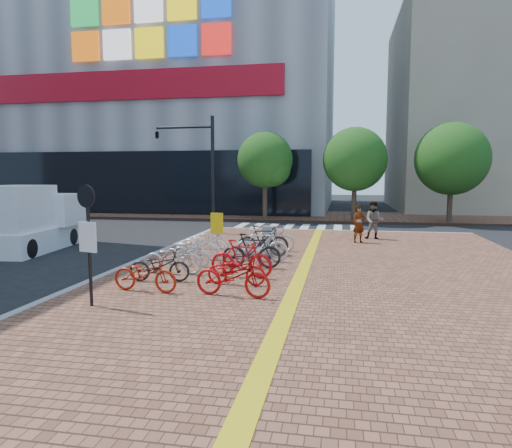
% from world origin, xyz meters
% --- Properties ---
extents(ground, '(120.00, 120.00, 0.00)m').
position_xyz_m(ground, '(0.00, 0.00, 0.00)').
color(ground, black).
rests_on(ground, ground).
extents(sidewalk, '(14.00, 34.00, 0.15)m').
position_xyz_m(sidewalk, '(3.00, -5.00, 0.07)').
color(sidewalk, brown).
rests_on(sidewalk, ground).
extents(tactile_strip, '(0.40, 34.00, 0.01)m').
position_xyz_m(tactile_strip, '(2.00, -5.00, 0.16)').
color(tactile_strip, gold).
rests_on(tactile_strip, sidewalk).
extents(kerb_west, '(0.25, 34.00, 0.15)m').
position_xyz_m(kerb_west, '(-4.00, -5.00, 0.08)').
color(kerb_west, gray).
rests_on(kerb_west, ground).
extents(kerb_north, '(14.00, 0.25, 0.15)m').
position_xyz_m(kerb_north, '(3.00, 12.00, 0.08)').
color(kerb_north, gray).
rests_on(kerb_north, ground).
extents(far_sidewalk, '(70.00, 8.00, 0.15)m').
position_xyz_m(far_sidewalk, '(0.00, 21.00, 0.07)').
color(far_sidewalk, brown).
rests_on(far_sidewalk, ground).
extents(department_store, '(36.00, 24.27, 28.00)m').
position_xyz_m(department_store, '(-15.99, 31.95, 13.98)').
color(department_store, gray).
rests_on(department_store, ground).
extents(building_beige, '(20.00, 18.00, 18.00)m').
position_xyz_m(building_beige, '(18.00, 32.00, 9.00)').
color(building_beige, gray).
rests_on(building_beige, ground).
extents(crosswalk, '(7.50, 4.00, 0.01)m').
position_xyz_m(crosswalk, '(0.50, 14.00, 0.01)').
color(crosswalk, silver).
rests_on(crosswalk, ground).
extents(street_trees, '(16.20, 4.60, 6.35)m').
position_xyz_m(street_trees, '(5.04, 17.45, 4.10)').
color(street_trees, '#38281E').
rests_on(street_trees, far_sidewalk).
extents(bike_0, '(1.84, 0.77, 0.94)m').
position_xyz_m(bike_0, '(-1.86, -2.40, 0.62)').
color(bike_0, '#B1200C').
rests_on(bike_0, sidewalk).
extents(bike_1, '(1.81, 0.86, 0.91)m').
position_xyz_m(bike_1, '(-1.94, -1.25, 0.61)').
color(bike_1, black).
rests_on(bike_1, sidewalk).
extents(bike_2, '(1.91, 0.71, 1.00)m').
position_xyz_m(bike_2, '(-1.93, -0.20, 0.65)').
color(bike_2, '#B1B1B6').
rests_on(bike_2, sidewalk).
extents(bike_3, '(1.77, 0.84, 0.89)m').
position_xyz_m(bike_3, '(-1.91, 1.03, 0.60)').
color(bike_3, silver).
rests_on(bike_3, sidewalk).
extents(bike_4, '(1.71, 0.61, 0.90)m').
position_xyz_m(bike_4, '(-1.92, 2.20, 0.60)').
color(bike_4, white).
rests_on(bike_4, sidewalk).
extents(bike_5, '(1.81, 0.68, 0.94)m').
position_xyz_m(bike_5, '(-1.96, 3.09, 0.62)').
color(bike_5, white).
rests_on(bike_5, sidewalk).
extents(bike_6, '(1.74, 0.89, 0.87)m').
position_xyz_m(bike_6, '(-2.13, 4.53, 0.59)').
color(bike_6, silver).
rests_on(bike_6, sidewalk).
extents(bike_7, '(2.04, 0.90, 1.04)m').
position_xyz_m(bike_7, '(0.52, -2.45, 0.67)').
color(bike_7, '#B90E0D').
rests_on(bike_7, sidewalk).
extents(bike_8, '(1.64, 0.57, 0.86)m').
position_xyz_m(bike_8, '(0.33, -1.24, 0.58)').
color(bike_8, '#BB0D0D').
rests_on(bike_8, sidewalk).
extents(bike_9, '(1.93, 0.66, 1.14)m').
position_xyz_m(bike_9, '(0.27, -0.33, 0.72)').
color(bike_9, red).
rests_on(bike_9, sidewalk).
extents(bike_10, '(1.98, 0.80, 1.16)m').
position_xyz_m(bike_10, '(0.31, 1.04, 0.73)').
color(bike_10, black).
rests_on(bike_10, sidewalk).
extents(bike_11, '(1.94, 0.61, 1.16)m').
position_xyz_m(bike_11, '(0.42, 2.25, 0.73)').
color(bike_11, silver).
rests_on(bike_11, sidewalk).
extents(bike_12, '(2.00, 0.86, 1.17)m').
position_xyz_m(bike_12, '(0.29, 3.38, 0.73)').
color(bike_12, black).
rests_on(bike_12, sidewalk).
extents(bike_13, '(2.00, 0.77, 1.04)m').
position_xyz_m(bike_13, '(0.39, 4.50, 0.67)').
color(bike_13, '#B5B5BA').
rests_on(bike_13, sidewalk).
extents(pedestrian_a, '(0.74, 0.67, 1.69)m').
position_xyz_m(pedestrian_a, '(3.97, 7.48, 1.00)').
color(pedestrian_a, gray).
rests_on(pedestrian_a, sidewalk).
extents(pedestrian_b, '(0.97, 0.81, 1.79)m').
position_xyz_m(pedestrian_b, '(4.73, 8.73, 1.05)').
color(pedestrian_b, '#525668').
rests_on(pedestrian_b, sidewalk).
extents(utility_box, '(0.53, 0.41, 1.09)m').
position_xyz_m(utility_box, '(0.48, 3.77, 0.70)').
color(utility_box, '#A8A8AD').
rests_on(utility_box, sidewalk).
extents(yellow_sign, '(0.46, 0.13, 1.71)m').
position_xyz_m(yellow_sign, '(-1.17, 2.18, 1.33)').
color(yellow_sign, '#B7B7BC').
rests_on(yellow_sign, sidewalk).
extents(notice_sign, '(0.52, 0.19, 2.84)m').
position_xyz_m(notice_sign, '(-2.55, -3.91, 1.94)').
color(notice_sign, black).
rests_on(notice_sign, sidewalk).
extents(traffic_light_pole, '(3.25, 1.25, 6.06)m').
position_xyz_m(traffic_light_pole, '(-4.82, 9.58, 4.33)').
color(traffic_light_pole, black).
rests_on(traffic_light_pole, sidewalk).
extents(box_truck, '(2.60, 5.00, 2.77)m').
position_xyz_m(box_truck, '(-9.68, 3.52, 1.30)').
color(box_truck, white).
rests_on(box_truck, ground).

